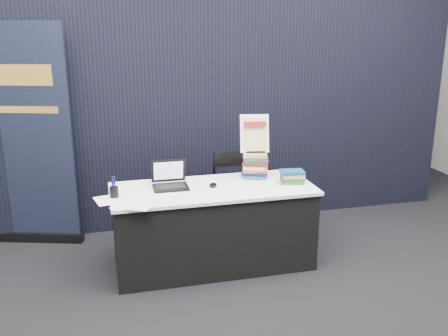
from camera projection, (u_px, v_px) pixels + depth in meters
floor at (228, 293)px, 4.13m from camera, size 8.00×8.00×0.00m
wall_back at (160, 51)px, 7.36m from camera, size 8.00×0.02×3.50m
drape_partition at (190, 117)px, 5.28m from camera, size 6.00×0.08×2.40m
display_table at (213, 226)px, 4.54m from camera, size 1.80×0.75×0.75m
laptop at (170, 181)px, 4.42m from camera, size 0.31×0.25×0.24m
mouse at (213, 185)px, 4.45m from camera, size 0.10×0.12×0.03m
brochure_left at (116, 199)px, 4.14m from camera, size 0.38×0.31×0.00m
brochure_mid at (133, 205)px, 4.00m from camera, size 0.38×0.34×0.00m
brochure_right at (169, 201)px, 4.09m from camera, size 0.26×0.19×0.00m
pen_cup at (114, 192)px, 4.16m from camera, size 0.08×0.08×0.09m
book_stack_tall at (255, 165)px, 4.69m from camera, size 0.27×0.24×0.24m
book_stack_short at (292, 177)px, 4.55m from camera, size 0.22×0.18×0.11m
info_sign at (255, 134)px, 4.63m from camera, size 0.28×0.16×0.36m
pullup_banner at (29, 150)px, 4.87m from camera, size 0.91×0.37×2.18m
stacking_chair at (237, 193)px, 5.02m from camera, size 0.43×0.44×0.91m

